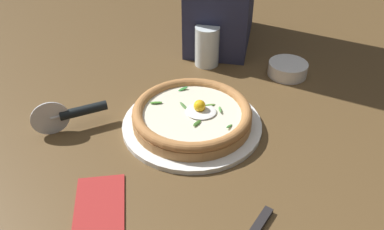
# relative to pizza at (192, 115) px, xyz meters

# --- Properties ---
(ground_plane) EXTENTS (2.40, 2.40, 0.03)m
(ground_plane) POSITION_rel_pizza_xyz_m (0.02, -0.02, -0.05)
(ground_plane) COLOR brown
(ground_plane) RESTS_ON ground
(pizza_plate) EXTENTS (0.32, 0.32, 0.01)m
(pizza_plate) POSITION_rel_pizza_xyz_m (0.00, 0.00, -0.03)
(pizza_plate) COLOR white
(pizza_plate) RESTS_ON ground
(pizza) EXTENTS (0.27, 0.27, 0.06)m
(pizza) POSITION_rel_pizza_xyz_m (0.00, 0.00, 0.00)
(pizza) COLOR #B47C45
(pizza) RESTS_ON pizza_plate
(side_bowl) EXTENTS (0.11, 0.11, 0.04)m
(side_bowl) POSITION_rel_pizza_xyz_m (-0.25, -0.25, -0.01)
(side_bowl) COLOR white
(side_bowl) RESTS_ON ground
(pizza_cutter) EXTENTS (0.15, 0.09, 0.08)m
(pizza_cutter) POSITION_rel_pizza_xyz_m (0.27, 0.02, 0.01)
(pizza_cutter) COLOR silver
(pizza_cutter) RESTS_ON ground
(drinking_glass) EXTENTS (0.07, 0.07, 0.11)m
(drinking_glass) POSITION_rel_pizza_xyz_m (-0.03, -0.30, 0.02)
(drinking_glass) COLOR silver
(drinking_glass) RESTS_ON ground
(folded_napkin) EXTENTS (0.11, 0.15, 0.01)m
(folded_napkin) POSITION_rel_pizza_xyz_m (0.16, 0.24, -0.03)
(folded_napkin) COLOR #A42826
(folded_napkin) RESTS_ON ground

